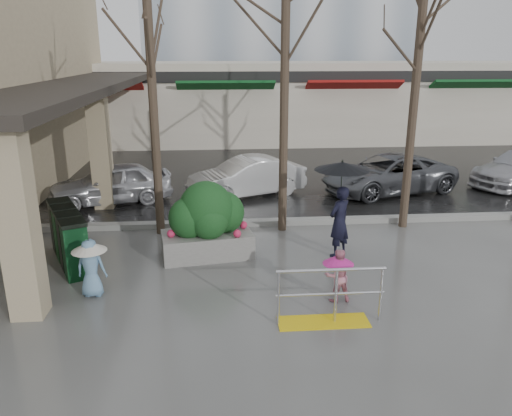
{
  "coord_description": "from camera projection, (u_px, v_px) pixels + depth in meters",
  "views": [
    {
      "loc": [
        -0.5,
        -8.82,
        4.55
      ],
      "look_at": [
        0.33,
        1.44,
        1.3
      ],
      "focal_mm": 35.0,
      "sensor_mm": 36.0,
      "label": 1
    }
  ],
  "objects": [
    {
      "name": "ground",
      "position": [
        245.0,
        293.0,
        9.79
      ],
      "size": [
        120.0,
        120.0,
        0.0
      ],
      "primitive_type": "plane",
      "color": "#51514F",
      "rests_on": "ground"
    },
    {
      "name": "street_asphalt",
      "position": [
        224.0,
        128.0,
        30.71
      ],
      "size": [
        120.0,
        36.0,
        0.01
      ],
      "primitive_type": "cube",
      "color": "black",
      "rests_on": "ground"
    },
    {
      "name": "curb",
      "position": [
        237.0,
        223.0,
        13.57
      ],
      "size": [
        120.0,
        0.3,
        0.15
      ],
      "primitive_type": "cube",
      "color": "gray",
      "rests_on": "ground"
    },
    {
      "name": "canopy_slab",
      "position": [
        80.0,
        81.0,
        15.94
      ],
      "size": [
        2.8,
        18.0,
        0.25
      ],
      "primitive_type": "cube",
      "color": "#2D2823",
      "rests_on": "pillar_front"
    },
    {
      "name": "pillar_front",
      "position": [
        18.0,
        223.0,
        8.5
      ],
      "size": [
        0.55,
        0.55,
        3.5
      ],
      "primitive_type": "cube",
      "color": "tan",
      "rests_on": "ground"
    },
    {
      "name": "pillar_back",
      "position": [
        101.0,
        151.0,
        14.67
      ],
      "size": [
        0.55,
        0.55,
        3.5
      ],
      "primitive_type": "cube",
      "color": "tan",
      "rests_on": "ground"
    },
    {
      "name": "storefront_row",
      "position": [
        263.0,
        101.0,
        26.42
      ],
      "size": [
        34.0,
        6.74,
        4.0
      ],
      "color": "beige",
      "rests_on": "ground"
    },
    {
      "name": "handrail",
      "position": [
        327.0,
        303.0,
        8.64
      ],
      "size": [
        1.9,
        0.5,
        1.03
      ],
      "color": "yellow",
      "rests_on": "ground"
    },
    {
      "name": "tree_west",
      "position": [
        148.0,
        27.0,
        11.54
      ],
      "size": [
        3.2,
        3.2,
        6.8
      ],
      "color": "#382B21",
      "rests_on": "ground"
    },
    {
      "name": "tree_midwest",
      "position": [
        286.0,
        21.0,
        11.73
      ],
      "size": [
        3.2,
        3.2,
        7.0
      ],
      "color": "#382B21",
      "rests_on": "ground"
    },
    {
      "name": "tree_mideast",
      "position": [
        420.0,
        38.0,
        12.1
      ],
      "size": [
        3.2,
        3.2,
        6.5
      ],
      "color": "#382B21",
      "rests_on": "ground"
    },
    {
      "name": "woman",
      "position": [
        340.0,
        200.0,
        11.21
      ],
      "size": [
        1.24,
        1.24,
        2.27
      ],
      "rotation": [
        0.0,
        0.0,
        3.81
      ],
      "color": "black",
      "rests_on": "ground"
    },
    {
      "name": "child_pink",
      "position": [
        338.0,
        272.0,
        9.35
      ],
      "size": [
        0.59,
        0.59,
        1.04
      ],
      "rotation": [
        0.0,
        0.0,
        3.27
      ],
      "color": "pink",
      "rests_on": "ground"
    },
    {
      "name": "child_blue",
      "position": [
        91.0,
        263.0,
        9.52
      ],
      "size": [
        0.67,
        0.67,
        1.16
      ],
      "rotation": [
        0.0,
        0.0,
        3.03
      ],
      "color": "#6691B5",
      "rests_on": "ground"
    },
    {
      "name": "planter",
      "position": [
        207.0,
        221.0,
        11.36
      ],
      "size": [
        2.18,
        1.33,
        1.78
      ],
      "rotation": [
        0.0,
        0.0,
        0.16
      ],
      "color": "slate",
      "rests_on": "ground"
    },
    {
      "name": "news_boxes",
      "position": [
        68.0,
        237.0,
        11.03
      ],
      "size": [
        1.39,
        2.24,
        1.25
      ],
      "rotation": [
        0.0,
        0.0,
        0.43
      ],
      "color": "#0B3417",
      "rests_on": "ground"
    },
    {
      "name": "car_a",
      "position": [
        111.0,
        183.0,
        15.46
      ],
      "size": [
        3.97,
        2.46,
        1.26
      ],
      "primitive_type": "imported",
      "rotation": [
        0.0,
        0.0,
        -1.29
      ],
      "color": "silver",
      "rests_on": "ground"
    },
    {
      "name": "car_b",
      "position": [
        247.0,
        177.0,
        16.22
      ],
      "size": [
        4.04,
        2.69,
        1.26
      ],
      "primitive_type": "imported",
      "rotation": [
        0.0,
        0.0,
        -1.18
      ],
      "color": "silver",
      "rests_on": "ground"
    },
    {
      "name": "car_c",
      "position": [
        388.0,
        174.0,
        16.65
      ],
      "size": [
        4.94,
        3.31,
        1.26
      ],
      "primitive_type": "imported",
      "rotation": [
        0.0,
        0.0,
        -1.28
      ],
      "color": "#585A5F",
      "rests_on": "ground"
    }
  ]
}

